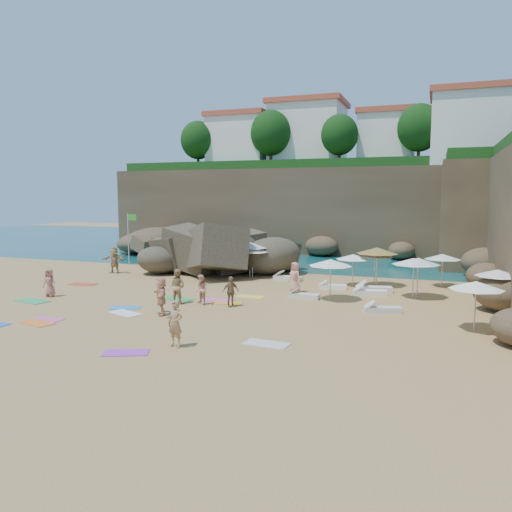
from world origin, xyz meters
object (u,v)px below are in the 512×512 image
(rock_outcrop, at_px, (221,271))
(person_stand_4, at_px, (295,277))
(parasol_0, at_px, (250,245))
(person_stand_3, at_px, (231,292))
(lounger_0, at_px, (288,278))
(person_stand_1, at_px, (177,286))
(parasol_1, at_px, (375,254))
(person_stand_2, at_px, (260,257))
(person_stand_5, at_px, (114,260))
(parasol_2, at_px, (353,257))
(flag_pole, at_px, (130,232))

(rock_outcrop, distance_m, person_stand_4, 9.37)
(parasol_0, bearing_deg, person_stand_3, -75.41)
(person_stand_3, bearing_deg, lounger_0, 34.46)
(parasol_0, height_order, person_stand_1, parasol_0)
(parasol_1, relative_size, lounger_0, 1.21)
(parasol_0, height_order, person_stand_2, parasol_0)
(person_stand_3, height_order, person_stand_5, person_stand_5)
(parasol_1, xyz_separation_m, person_stand_1, (-8.83, -8.60, -1.07))
(lounger_0, bearing_deg, parasol_2, 1.48)
(parasol_2, bearing_deg, person_stand_5, -177.88)
(parasol_1, distance_m, parasol_2, 1.38)
(person_stand_4, distance_m, person_stand_5, 14.13)
(person_stand_2, bearing_deg, person_stand_4, 175.45)
(lounger_0, bearing_deg, person_stand_5, -165.52)
(parasol_0, bearing_deg, person_stand_1, -93.38)
(parasol_2, distance_m, person_stand_1, 11.06)
(person_stand_3, distance_m, person_stand_4, 5.05)
(flag_pole, bearing_deg, parasol_2, -10.22)
(person_stand_1, distance_m, person_stand_3, 2.86)
(flag_pole, height_order, parasol_0, flag_pole)
(lounger_0, height_order, person_stand_3, person_stand_3)
(person_stand_1, xyz_separation_m, person_stand_5, (-9.04, 7.34, 0.06))
(parasol_0, distance_m, parasol_1, 8.32)
(rock_outcrop, xyz_separation_m, person_stand_1, (2.32, -10.78, 0.88))
(flag_pole, relative_size, parasol_0, 1.65)
(lounger_0, height_order, person_stand_1, person_stand_1)
(rock_outcrop, xyz_separation_m, parasol_1, (11.15, -2.18, 1.95))
(parasol_1, relative_size, person_stand_1, 1.27)
(person_stand_5, bearing_deg, flag_pole, 95.83)
(parasol_0, bearing_deg, rock_outcrop, 149.26)
(lounger_0, distance_m, person_stand_2, 6.04)
(rock_outcrop, distance_m, parasol_1, 11.53)
(person_stand_3, relative_size, person_stand_4, 0.88)
(parasol_0, distance_m, person_stand_5, 9.81)
(lounger_0, bearing_deg, parasol_1, 9.88)
(person_stand_2, bearing_deg, person_stand_1, 145.61)
(person_stand_1, distance_m, person_stand_5, 11.64)
(person_stand_4, height_order, person_stand_5, person_stand_5)
(parasol_0, distance_m, lounger_0, 3.53)
(flag_pole, relative_size, person_stand_3, 2.69)
(rock_outcrop, height_order, flag_pole, flag_pole)
(flag_pole, xyz_separation_m, person_stand_1, (10.30, -11.18, -1.74))
(parasol_1, xyz_separation_m, parasol_2, (-1.21, -0.64, -0.17))
(rock_outcrop, relative_size, person_stand_4, 4.88)
(parasol_1, xyz_separation_m, lounger_0, (-5.45, -0.08, -1.81))
(rock_outcrop, distance_m, parasol_0, 3.96)
(parasol_2, distance_m, person_stand_2, 9.55)
(person_stand_3, bearing_deg, parasol_1, 2.63)
(lounger_0, xyz_separation_m, person_stand_4, (1.48, -3.69, 0.72))
(flag_pole, relative_size, person_stand_4, 2.36)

